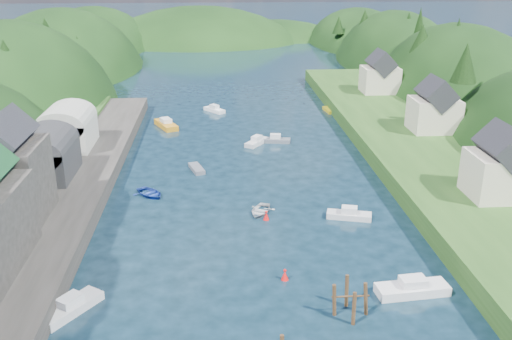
{
  "coord_description": "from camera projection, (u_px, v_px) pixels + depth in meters",
  "views": [
    {
      "loc": [
        -4.48,
        -35.3,
        27.77
      ],
      "look_at": [
        0.0,
        28.0,
        4.0
      ],
      "focal_mm": 40.0,
      "sensor_mm": 36.0,
      "label": 1
    }
  ],
  "objects": [
    {
      "name": "hill_trees",
      "position": [
        251.0,
        58.0,
        99.64
      ],
      "size": [
        91.71,
        150.71,
        12.32
      ],
      "color": "black",
      "rests_on": "ground"
    },
    {
      "name": "ground",
      "position": [
        246.0,
        145.0,
        89.71
      ],
      "size": [
        600.0,
        600.0,
        0.0
      ],
      "primitive_type": "plane",
      "color": "black",
      "rests_on": "ground"
    },
    {
      "name": "hillside_right",
      "position": [
        455.0,
        137.0,
        118.64
      ],
      "size": [
        36.0,
        245.56,
        48.0
      ],
      "color": "black",
      "rests_on": "ground"
    },
    {
      "name": "boat_sheds",
      "position": [
        56.0,
        137.0,
        75.87
      ],
      "size": [
        7.0,
        21.0,
        7.5
      ],
      "color": "#2D2D30",
      "rests_on": "quay_left"
    },
    {
      "name": "piling_cluster_far",
      "position": [
        350.0,
        302.0,
        46.76
      ],
      "size": [
        3.14,
        2.94,
        3.52
      ],
      "color": "#382314",
      "rests_on": "ground"
    },
    {
      "name": "terrace_right",
      "position": [
        424.0,
        155.0,
        81.6
      ],
      "size": [
        16.0,
        120.0,
        2.4
      ],
      "primitive_type": "cube",
      "color": "#234719",
      "rests_on": "ground"
    },
    {
      "name": "moored_boats",
      "position": [
        211.0,
        236.0,
        59.1
      ],
      "size": [
        37.42,
        89.74,
        2.48
      ],
      "color": "silver",
      "rests_on": "ground"
    },
    {
      "name": "far_hills",
      "position": [
        231.0,
        69.0,
        209.42
      ],
      "size": [
        103.0,
        68.0,
        44.0
      ],
      "color": "black",
      "rests_on": "ground"
    },
    {
      "name": "hillside_left",
      "position": [
        13.0,
        150.0,
        112.91
      ],
      "size": [
        44.0,
        245.56,
        52.0
      ],
      "color": "black",
      "rests_on": "ground"
    },
    {
      "name": "right_bank_cottages",
      "position": [
        427.0,
        108.0,
        87.96
      ],
      "size": [
        9.0,
        59.24,
        8.41
      ],
      "color": "beige",
      "rests_on": "terrace_right"
    },
    {
      "name": "channel_buoy_near",
      "position": [
        285.0,
        275.0,
        52.11
      ],
      "size": [
        0.7,
        0.7,
        1.1
      ],
      "color": "red",
      "rests_on": "ground"
    },
    {
      "name": "quay_left",
      "position": [
        33.0,
        229.0,
        59.75
      ],
      "size": [
        12.0,
        110.0,
        2.0
      ],
      "primitive_type": "cube",
      "color": "#2D2B28",
      "rests_on": "ground"
    },
    {
      "name": "channel_buoy_far",
      "position": [
        266.0,
        216.0,
        64.05
      ],
      "size": [
        0.7,
        0.7,
        1.1
      ],
      "color": "red",
      "rests_on": "ground"
    }
  ]
}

